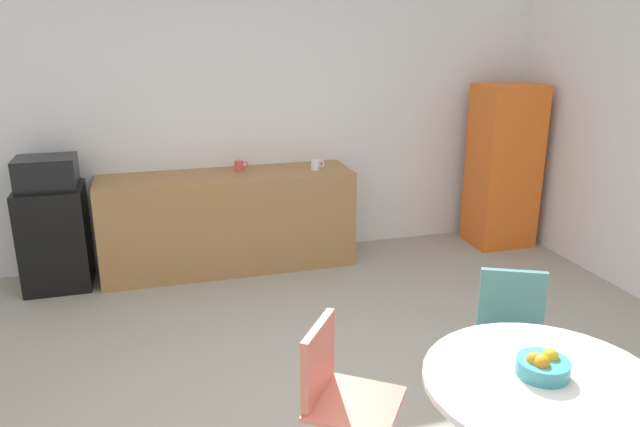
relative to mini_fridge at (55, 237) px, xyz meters
name	(u,v)px	position (x,y,z in m)	size (l,w,h in m)	color
wall_back	(244,123)	(1.73, 0.35, 0.86)	(6.00, 0.10, 2.60)	silver
counter_block	(229,221)	(1.49, 0.00, 0.01)	(2.28, 0.60, 0.90)	#9E7042
mini_fridge	(55,237)	(0.00, 0.00, 0.00)	(0.54, 0.54, 0.88)	black
microwave	(46,173)	(0.00, 0.00, 0.57)	(0.48, 0.38, 0.26)	black
locker_cabinet	(503,166)	(4.28, -0.10, 0.38)	(0.60, 0.50, 1.64)	orange
round_table	(541,410)	(2.37, -3.46, 0.16)	(1.03, 1.03, 0.75)	silver
chair_teal	(512,326)	(2.78, -2.62, 0.08)	(0.56, 0.56, 0.83)	silver
chair_coral	(336,385)	(1.62, -2.91, 0.08)	(0.59, 0.59, 0.83)	silver
fruit_bowl	(542,366)	(2.38, -3.42, 0.36)	(0.23, 0.23, 0.11)	teal
mug_white	(239,166)	(1.63, 0.09, 0.51)	(0.13, 0.08, 0.09)	#D84C4C
mug_green	(316,165)	(2.31, -0.06, 0.51)	(0.13, 0.08, 0.09)	white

